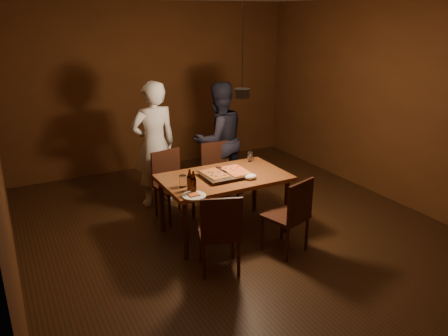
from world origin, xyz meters
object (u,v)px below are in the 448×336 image
beer_bottle_a (193,182)px  dining_table (224,182)px  pendant_lamp (242,92)px  beer_bottle_b (190,180)px  chair_near_right (292,210)px  pizza_tray (225,175)px  chair_far_right (218,168)px  chair_near_left (220,227)px  diner_dark (219,140)px  diner_white (154,145)px  chair_far_left (170,178)px  plate_slice (194,196)px

beer_bottle_a → dining_table: bearing=30.4°
pendant_lamp → beer_bottle_b: bearing=-173.5°
chair_near_right → pizza_tray: (-0.43, 0.77, 0.24)m
beer_bottle_a → chair_near_right: bearing=-26.1°
dining_table → beer_bottle_b: bearing=-158.1°
chair_far_right → beer_bottle_a: size_ratio=1.95×
chair_near_right → pendant_lamp: size_ratio=0.47×
chair_near_left → pendant_lamp: 1.52m
chair_near_left → beer_bottle_a: 0.58m
diner_dark → pendant_lamp: size_ratio=1.54×
chair_near_left → chair_near_right: bearing=19.4°
chair_near_right → diner_white: (-0.86, 2.04, 0.34)m
chair_near_left → chair_far_left: bearing=107.5°
beer_bottle_a → diner_dark: bearing=54.0°
chair_near_left → beer_bottle_b: (-0.08, 0.57, 0.33)m
chair_far_left → beer_bottle_b: bearing=72.9°
diner_white → pizza_tray: bearing=105.8°
chair_near_right → beer_bottle_a: size_ratio=2.10×
chair_far_left → chair_far_right: size_ratio=1.00×
chair_near_right → pendant_lamp: pendant_lamp is taller
plate_slice → pendant_lamp: 1.27m
dining_table → pizza_tray: size_ratio=2.73×
chair_far_left → chair_near_left: (-0.06, -1.55, 0.00)m
chair_far_right → diner_white: bearing=-27.5°
beer_bottle_a → chair_near_left: bearing=-80.4°
chair_far_right → plate_slice: 1.53m
diner_dark → chair_far_right: bearing=56.0°
plate_slice → diner_white: (0.14, 1.66, 0.12)m
pendant_lamp → pizza_tray: bearing=143.4°
beer_bottle_a → plate_slice: beer_bottle_a is taller
pizza_tray → beer_bottle_a: beer_bottle_a is taller
chair_near_right → chair_far_left: bearing=101.4°
chair_near_left → diner_white: (0.03, 2.04, 0.34)m
chair_near_left → plate_slice: 0.45m
pizza_tray → chair_far_left: bearing=122.5°
chair_near_left → beer_bottle_b: bearing=117.6°
diner_white → chair_near_left: bearing=86.2°
chair_near_left → pizza_tray: bearing=78.7°
pizza_tray → pendant_lamp: pendant_lamp is taller
beer_bottle_a → diner_white: (0.11, 1.57, 0.00)m
dining_table → plate_slice: (-0.58, -0.41, 0.08)m
beer_bottle_a → beer_bottle_b: 0.10m
pizza_tray → beer_bottle_a: 0.62m
pizza_tray → beer_bottle_b: size_ratio=2.33×
dining_table → chair_near_left: bearing=-120.4°
dining_table → pizza_tray: (-0.00, -0.02, 0.10)m
chair_near_left → diner_dark: size_ratio=0.32×
chair_near_right → pizza_tray: 0.91m
pizza_tray → diner_white: diner_white is taller
chair_far_left → plate_slice: bearing=72.4°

